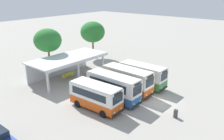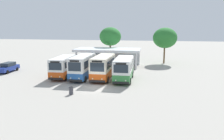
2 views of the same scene
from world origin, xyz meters
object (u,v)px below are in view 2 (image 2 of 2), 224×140
object	(u,v)px
city_bus_fourth_amber	(124,68)
parked_car_flank	(8,67)
waiting_chair_middle_seat	(107,64)
waiting_chair_second_from_end	(104,63)
city_bus_nearest_orange	(63,66)
city_bus_second_in_row	(83,66)
waiting_chair_fourth_seat	(111,64)
waiting_chair_end_by_column	(101,63)
litter_bin_apron	(71,91)
city_bus_middle_cream	(103,66)

from	to	relation	value
city_bus_fourth_amber	parked_car_flank	xyz separation A→B (m)	(-20.20, 2.49, -0.98)
waiting_chair_middle_seat	waiting_chair_second_from_end	bearing A→B (deg)	-176.73
parked_car_flank	waiting_chair_middle_seat	world-z (taller)	parked_car_flank
city_bus_nearest_orange	city_bus_fourth_amber	xyz separation A→B (m)	(9.36, -0.43, 0.08)
city_bus_second_in_row	waiting_chair_fourth_seat	xyz separation A→B (m)	(2.36, 10.48, -1.36)
city_bus_nearest_orange	waiting_chair_end_by_column	bearing A→B (deg)	70.75
city_bus_nearest_orange	waiting_chair_fourth_seat	xyz separation A→B (m)	(5.48, 10.38, -1.21)
waiting_chair_middle_seat	waiting_chair_fourth_seat	xyz separation A→B (m)	(0.63, -0.00, 0.00)
parked_car_flank	litter_bin_apron	bearing A→B (deg)	-34.33
waiting_chair_end_by_column	waiting_chair_second_from_end	size ratio (longest dim) A/B	1.00
city_bus_second_in_row	waiting_chair_middle_seat	world-z (taller)	city_bus_second_in_row
city_bus_fourth_amber	waiting_chair_fourth_seat	size ratio (longest dim) A/B	8.23
parked_car_flank	waiting_chair_end_by_column	world-z (taller)	parked_car_flank
litter_bin_apron	waiting_chair_fourth_seat	bearing A→B (deg)	86.03
city_bus_second_in_row	parked_car_flank	bearing A→B (deg)	171.21
city_bus_middle_cream	parked_car_flank	xyz separation A→B (m)	(-17.08, 2.04, -1.06)
parked_car_flank	waiting_chair_middle_seat	bearing A→B (deg)	27.95
city_bus_second_in_row	city_bus_middle_cream	size ratio (longest dim) A/B	1.01
parked_car_flank	waiting_chair_end_by_column	distance (m)	16.63
city_bus_middle_cream	city_bus_nearest_orange	bearing A→B (deg)	-179.91
parked_car_flank	city_bus_second_in_row	bearing A→B (deg)	-8.79
city_bus_nearest_orange	waiting_chair_second_from_end	xyz separation A→B (m)	(4.23, 10.34, -1.21)
city_bus_fourth_amber	waiting_chair_end_by_column	size ratio (longest dim) A/B	8.23
city_bus_middle_cream	city_bus_fourth_amber	xyz separation A→B (m)	(3.12, -0.44, -0.08)
city_bus_second_in_row	litter_bin_apron	world-z (taller)	city_bus_second_in_row
city_bus_nearest_orange	litter_bin_apron	distance (m)	9.30
city_bus_fourth_amber	waiting_chair_second_from_end	world-z (taller)	city_bus_fourth_amber
waiting_chair_second_from_end	litter_bin_apron	bearing A→B (deg)	-90.10
parked_car_flank	litter_bin_apron	size ratio (longest dim) A/B	4.98
city_bus_fourth_amber	city_bus_middle_cream	bearing A→B (deg)	171.92
city_bus_second_in_row	waiting_chair_middle_seat	xyz separation A→B (m)	(1.74, 10.48, -1.36)
waiting_chair_end_by_column	waiting_chair_middle_seat	size ratio (longest dim) A/B	1.00
city_bus_second_in_row	city_bus_middle_cream	xyz separation A→B (m)	(3.12, 0.11, 0.01)
city_bus_second_in_row	waiting_chair_second_from_end	size ratio (longest dim) A/B	8.66
waiting_chair_fourth_seat	city_bus_nearest_orange	bearing A→B (deg)	-117.85
city_bus_fourth_amber	waiting_chair_fourth_seat	distance (m)	11.56
city_bus_middle_cream	waiting_chair_second_from_end	distance (m)	10.62
city_bus_middle_cream	waiting_chair_end_by_column	bearing A→B (deg)	104.40
waiting_chair_end_by_column	parked_car_flank	bearing A→B (deg)	-150.25
parked_car_flank	waiting_chair_end_by_column	xyz separation A→B (m)	(14.43, 8.25, -0.31)
city_bus_second_in_row	litter_bin_apron	bearing A→B (deg)	-82.46
city_bus_second_in_row	city_bus_fourth_amber	distance (m)	6.25
waiting_chair_end_by_column	waiting_chair_middle_seat	xyz separation A→B (m)	(1.26, 0.08, 0.00)
city_bus_second_in_row	city_bus_fourth_amber	world-z (taller)	city_bus_second_in_row
city_bus_fourth_amber	waiting_chair_second_from_end	size ratio (longest dim) A/B	8.23
waiting_chair_second_from_end	parked_car_flank	bearing A→B (deg)	-151.17
city_bus_middle_cream	litter_bin_apron	xyz separation A→B (m)	(-2.05, -8.22, -1.43)
city_bus_nearest_orange	waiting_chair_fourth_seat	world-z (taller)	city_bus_nearest_orange
city_bus_fourth_amber	waiting_chair_end_by_column	distance (m)	12.25
city_bus_nearest_orange	litter_bin_apron	xyz separation A→B (m)	(4.19, -8.21, -1.28)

